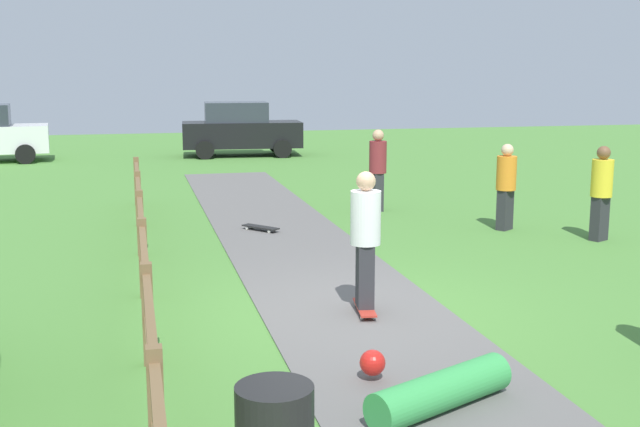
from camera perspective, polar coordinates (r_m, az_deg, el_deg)
ground_plane at (r=10.28m, az=2.42°, el=-7.04°), size 60.00×60.00×0.00m
asphalt_path at (r=10.28m, az=2.42°, el=-6.99°), size 2.40×28.00×0.02m
wooden_fence at (r=9.74m, az=-12.48°, el=-4.20°), size 0.12×18.12×1.10m
skater_riding at (r=9.91m, az=3.28°, el=-1.55°), size 0.43×0.82×1.81m
skater_fallen at (r=7.47m, az=8.26°, el=-12.36°), size 1.58×1.45×0.36m
skateboard_loose at (r=15.23m, az=-4.29°, el=-0.99°), size 0.66×0.74×0.08m
bystander_orange at (r=15.65m, az=13.23°, el=2.15°), size 0.53×0.53×1.67m
bystander_yellow at (r=15.14m, az=19.58°, el=1.68°), size 0.51×0.51×1.72m
bystander_maroon at (r=17.36m, az=4.18°, el=3.42°), size 0.39×0.39×1.78m
parked_car_black at (r=28.62m, az=-5.74°, el=6.05°), size 4.31×2.22×1.92m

